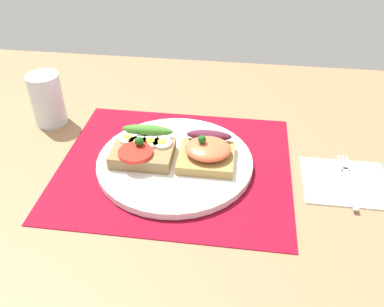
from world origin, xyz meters
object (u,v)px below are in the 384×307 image
object	(u,v)px
sandwich_egg_tomato	(143,149)
sandwich_salmon	(207,153)
plate	(175,162)
fork	(348,179)
drinking_glass	(47,99)
napkin	(346,182)

from	to	relation	value
sandwich_egg_tomato	sandwich_salmon	size ratio (longest dim) A/B	1.02
plate	fork	size ratio (longest dim) A/B	1.93
plate	sandwich_egg_tomato	xyz separation A→B (cm)	(-5.53, 0.05, 2.25)
plate	sandwich_egg_tomato	world-z (taller)	sandwich_egg_tomato
plate	sandwich_salmon	bearing A→B (deg)	1.05
sandwich_egg_tomato	fork	world-z (taller)	sandwich_egg_tomato
plate	drinking_glass	distance (cm)	29.63
napkin	fork	bearing A→B (deg)	33.67
plate	drinking_glass	bearing A→B (deg)	158.02
plate	sandwich_egg_tomato	bearing A→B (deg)	179.51
drinking_glass	plate	bearing A→B (deg)	-21.98
fork	sandwich_egg_tomato	bearing A→B (deg)	179.08
napkin	plate	bearing A→B (deg)	178.52
plate	napkin	bearing A→B (deg)	-1.48
sandwich_salmon	napkin	xyz separation A→B (cm)	(23.27, -0.85, -3.07)
sandwich_salmon	fork	bearing A→B (deg)	-1.48
drinking_glass	sandwich_egg_tomato	bearing A→B (deg)	-26.77
napkin	drinking_glass	size ratio (longest dim) A/B	1.35
sandwich_salmon	napkin	world-z (taller)	sandwich_salmon
plate	napkin	size ratio (longest dim) A/B	1.93
sandwich_egg_tomato	sandwich_salmon	world-z (taller)	sandwich_salmon
sandwich_egg_tomato	fork	size ratio (longest dim) A/B	0.75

